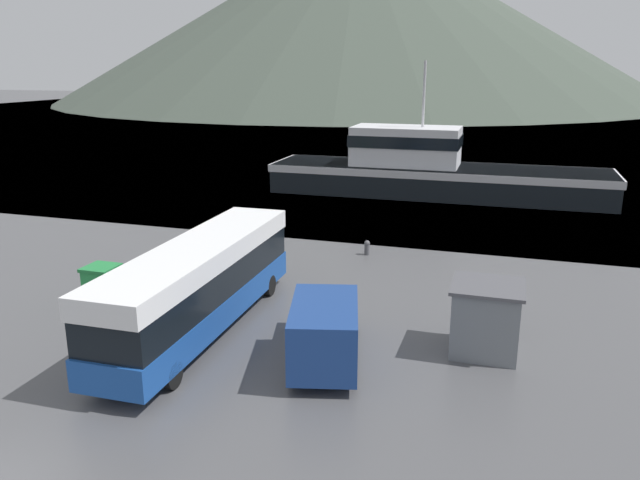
{
  "coord_description": "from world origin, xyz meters",
  "views": [
    {
      "loc": [
        11.34,
        -9.67,
        9.7
      ],
      "look_at": [
        3.06,
        16.45,
        2.0
      ],
      "focal_mm": 35.0,
      "sensor_mm": 36.0,
      "label": 1
    }
  ],
  "objects_px": {
    "delivery_van": "(325,328)",
    "fishing_boat": "(430,170)",
    "tour_bus": "(200,283)",
    "storage_bin": "(102,282)",
    "dock_kiosk": "(486,318)"
  },
  "relations": [
    {
      "from": "tour_bus",
      "to": "storage_bin",
      "type": "relative_size",
      "value": 8.38
    },
    {
      "from": "fishing_boat",
      "to": "dock_kiosk",
      "type": "distance_m",
      "value": 27.77
    },
    {
      "from": "delivery_van",
      "to": "fishing_boat",
      "type": "relative_size",
      "value": 0.23
    },
    {
      "from": "tour_bus",
      "to": "dock_kiosk",
      "type": "relative_size",
      "value": 4.92
    },
    {
      "from": "tour_bus",
      "to": "delivery_van",
      "type": "height_order",
      "value": "tour_bus"
    },
    {
      "from": "storage_bin",
      "to": "dock_kiosk",
      "type": "xyz_separation_m",
      "value": [
        15.96,
        -0.35,
        0.51
      ]
    },
    {
      "from": "tour_bus",
      "to": "delivery_van",
      "type": "bearing_deg",
      "value": -13.05
    },
    {
      "from": "tour_bus",
      "to": "delivery_van",
      "type": "relative_size",
      "value": 2.05
    },
    {
      "from": "delivery_van",
      "to": "fishing_boat",
      "type": "bearing_deg",
      "value": 76.61
    },
    {
      "from": "delivery_van",
      "to": "dock_kiosk",
      "type": "distance_m",
      "value": 5.65
    },
    {
      "from": "fishing_boat",
      "to": "storage_bin",
      "type": "height_order",
      "value": "fishing_boat"
    },
    {
      "from": "delivery_van",
      "to": "storage_bin",
      "type": "bearing_deg",
      "value": 150.95
    },
    {
      "from": "delivery_van",
      "to": "dock_kiosk",
      "type": "height_order",
      "value": "dock_kiosk"
    },
    {
      "from": "fishing_boat",
      "to": "storage_bin",
      "type": "distance_m",
      "value": 28.71
    },
    {
      "from": "tour_bus",
      "to": "fishing_boat",
      "type": "distance_m",
      "value": 28.88
    }
  ]
}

